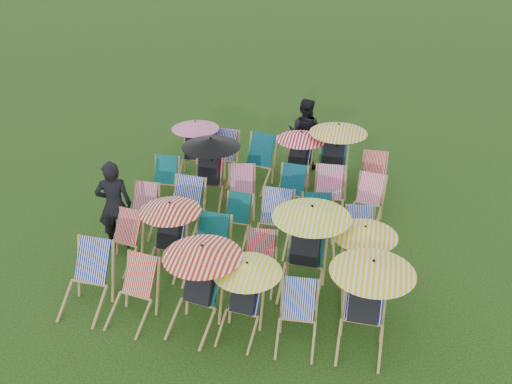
% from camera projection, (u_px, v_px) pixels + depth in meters
% --- Properties ---
extents(ground, '(100.00, 100.00, 0.00)m').
position_uv_depth(ground, '(251.00, 244.00, 10.33)').
color(ground, black).
rests_on(ground, ground).
extents(deckchair_0, '(0.68, 0.93, 0.99)m').
position_uv_depth(deckchair_0, '(86.00, 281.00, 8.56)').
color(deckchair_0, '#A9864F').
rests_on(deckchair_0, ground).
extents(deckchair_1, '(0.72, 0.91, 0.90)m').
position_uv_depth(deckchair_1, '(132.00, 294.00, 8.35)').
color(deckchair_1, '#A9864F').
rests_on(deckchair_1, ground).
extents(deckchair_2, '(1.13, 1.21, 1.34)m').
position_uv_depth(deckchair_2, '(198.00, 286.00, 8.11)').
color(deckchair_2, '#A9864F').
rests_on(deckchair_2, ground).
extents(deckchair_3, '(0.98, 1.04, 1.17)m').
position_uv_depth(deckchair_3, '(243.00, 298.00, 8.02)').
color(deckchair_3, '#A9864F').
rests_on(deckchair_3, ground).
extents(deckchair_4, '(0.61, 0.82, 0.86)m').
position_uv_depth(deckchair_4, '(297.00, 319.00, 7.91)').
color(deckchair_4, '#A9864F').
rests_on(deckchair_4, ground).
extents(deckchair_5, '(1.16, 1.20, 1.37)m').
position_uv_depth(deckchair_5, '(365.00, 304.00, 7.73)').
color(deckchair_5, '#A9864F').
rests_on(deckchair_5, ground).
extents(deckchair_6, '(0.70, 0.88, 0.86)m').
position_uv_depth(deckchair_6, '(121.00, 241.00, 9.62)').
color(deckchair_6, '#A9864F').
rests_on(deckchair_6, ground).
extents(deckchair_7, '(1.02, 1.06, 1.21)m').
position_uv_depth(deckchair_7, '(168.00, 235.00, 9.41)').
color(deckchair_7, '#A9864F').
rests_on(deckchair_7, ground).
extents(deckchair_8, '(0.69, 0.93, 0.97)m').
position_uv_depth(deckchair_8, '(207.00, 251.00, 9.26)').
color(deckchair_8, '#A9864F').
rests_on(deckchair_8, ground).
extents(deckchair_9, '(0.60, 0.80, 0.83)m').
position_uv_depth(deckchair_9, '(259.00, 263.00, 9.10)').
color(deckchair_9, '#A9864F').
rests_on(deckchair_9, ground).
extents(deckchair_10, '(1.22, 1.28, 1.45)m').
position_uv_depth(deckchair_10, '(306.00, 247.00, 8.86)').
color(deckchair_10, '#A9864F').
rests_on(deckchair_10, ground).
extents(deckchair_11, '(1.01, 1.09, 1.20)m').
position_uv_depth(deckchair_11, '(360.00, 261.00, 8.77)').
color(deckchair_11, '#A9864F').
rests_on(deckchair_11, ground).
extents(deckchair_12, '(0.56, 0.78, 0.84)m').
position_uv_depth(deckchair_12, '(141.00, 211.00, 10.56)').
color(deckchair_12, '#A9864F').
rests_on(deckchair_12, ground).
extents(deckchair_13, '(0.73, 0.97, 1.00)m').
position_uv_depth(deckchair_13, '(183.00, 210.00, 10.40)').
color(deckchair_13, '#A9864F').
rests_on(deckchair_13, ground).
extents(deckchair_14, '(0.58, 0.78, 0.81)m').
position_uv_depth(deckchair_14, '(235.00, 221.00, 10.25)').
color(deckchair_14, '#A9864F').
rests_on(deckchair_14, ground).
extents(deckchair_15, '(0.67, 0.91, 0.96)m').
position_uv_depth(deckchair_15, '(273.00, 223.00, 10.05)').
color(deckchair_15, '#A9864F').
rests_on(deckchair_15, ground).
extents(deckchair_16, '(0.76, 0.96, 0.94)m').
position_uv_depth(deckchair_16, '(318.00, 227.00, 9.94)').
color(deckchair_16, '#A9864F').
rests_on(deckchair_16, ground).
extents(deckchair_17, '(0.65, 0.84, 0.84)m').
position_uv_depth(deckchair_17, '(360.00, 237.00, 9.77)').
color(deckchair_17, '#A9864F').
rests_on(deckchair_17, ground).
extents(deckchair_18, '(0.60, 0.82, 0.86)m').
position_uv_depth(deckchair_18, '(163.00, 182.00, 11.54)').
color(deckchair_18, '#A9864F').
rests_on(deckchair_18, ground).
extents(deckchair_19, '(1.17, 1.24, 1.38)m').
position_uv_depth(deckchair_19, '(209.00, 170.00, 11.33)').
color(deckchair_19, '#A9864F').
rests_on(deckchair_19, ground).
extents(deckchair_20, '(0.72, 0.89, 0.86)m').
position_uv_depth(deckchair_20, '(241.00, 192.00, 11.17)').
color(deckchair_20, '#A9864F').
rests_on(deckchair_20, ground).
extents(deckchair_21, '(0.64, 0.86, 0.90)m').
position_uv_depth(deckchair_21, '(290.00, 193.00, 11.09)').
color(deckchair_21, '#A9864F').
rests_on(deckchair_21, ground).
extents(deckchair_22, '(0.67, 0.91, 0.96)m').
position_uv_depth(deckchair_22, '(328.00, 196.00, 10.91)').
color(deckchair_22, '#A9864F').
rests_on(deckchair_22, ground).
extents(deckchair_23, '(0.70, 0.88, 0.87)m').
position_uv_depth(deckchair_23, '(367.00, 202.00, 10.81)').
color(deckchair_23, '#A9864F').
rests_on(deckchair_23, ground).
extents(deckchair_24, '(1.04, 1.10, 1.23)m').
position_uv_depth(deckchair_24, '(194.00, 148.00, 12.50)').
color(deckchair_24, '#A9864F').
rests_on(deckchair_24, ground).
extents(deckchair_25, '(0.74, 0.98, 1.01)m').
position_uv_depth(deckchair_25, '(220.00, 157.00, 12.40)').
color(deckchair_25, '#A9864F').
rests_on(deckchair_25, ground).
extents(deckchair_26, '(0.84, 1.05, 1.03)m').
position_uv_depth(deckchair_26, '(256.00, 163.00, 12.12)').
color(deckchair_26, '#A9864F').
rests_on(deckchair_26, ground).
extents(deckchair_27, '(1.05, 1.11, 1.24)m').
position_uv_depth(deckchair_27, '(297.00, 159.00, 11.96)').
color(deckchair_27, '#A9864F').
rests_on(deckchair_27, ground).
extents(deckchair_28, '(1.20, 1.27, 1.42)m').
position_uv_depth(deckchair_28, '(334.00, 156.00, 11.87)').
color(deckchair_28, '#A9864F').
rests_on(deckchair_28, ground).
extents(deckchair_29, '(0.58, 0.79, 0.84)m').
position_uv_depth(deckchair_29, '(373.00, 176.00, 11.79)').
color(deckchair_29, '#A9864F').
rests_on(deckchair_29, ground).
extents(person_left, '(0.71, 0.59, 1.67)m').
position_uv_depth(person_left, '(114.00, 205.00, 9.88)').
color(person_left, black).
rests_on(person_left, ground).
extents(person_rear, '(0.87, 0.73, 1.60)m').
position_uv_depth(person_rear, '(305.00, 133.00, 12.86)').
color(person_rear, black).
rests_on(person_rear, ground).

